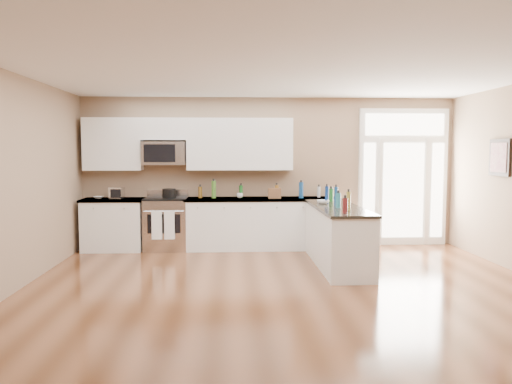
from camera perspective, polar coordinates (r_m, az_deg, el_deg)
ground at (r=5.75m, az=4.79°, el=-13.59°), size 8.00×8.00×0.00m
room_shell at (r=5.46m, az=4.92°, el=3.70°), size 8.00×8.00×8.00m
back_cabinet_left at (r=9.44m, az=-15.96°, el=-3.77°), size 1.10×0.66×0.94m
back_cabinet_right at (r=9.22m, az=0.76°, el=-3.80°), size 2.85×0.66×0.94m
peninsula_cabinet at (r=7.94m, az=9.28°, el=-5.26°), size 0.69×2.32×0.94m
upper_cabinet_left at (r=9.48m, az=-16.03°, el=5.28°), size 1.04×0.33×0.95m
upper_cabinet_right at (r=9.24m, az=-1.87°, el=5.48°), size 1.94×0.33×0.95m
upper_cabinet_short at (r=9.33m, az=-10.45°, el=7.09°), size 0.82×0.33×0.40m
microwave at (r=9.28m, az=-10.44°, el=4.38°), size 0.78×0.41×0.42m
entry_door at (r=9.93m, az=16.44°, el=1.65°), size 1.70×0.10×2.60m
wall_art_near at (r=8.69m, az=26.08°, el=3.56°), size 0.05×0.58×0.58m
kitchen_range at (r=9.26m, az=-10.22°, el=-3.56°), size 0.77×0.68×1.08m
stockpot at (r=9.14m, az=-9.91°, el=-0.11°), size 0.27×0.27×0.19m
toaster_oven at (r=9.35m, az=-15.62°, el=-0.11°), size 0.27×0.23×0.21m
cardboard_box at (r=9.09m, az=2.13°, el=-0.14°), size 0.23×0.17×0.19m
bowl_left at (r=9.47m, az=-17.57°, el=-0.60°), size 0.21×0.21×0.04m
bowl_peninsula at (r=8.22m, az=7.68°, el=-1.13°), size 0.23×0.23×0.06m
cup_counter at (r=9.15m, az=-1.87°, el=-0.41°), size 0.11×0.11×0.09m
counter_bottles at (r=8.52m, az=3.98°, el=-0.23°), size 2.35×2.46×0.31m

